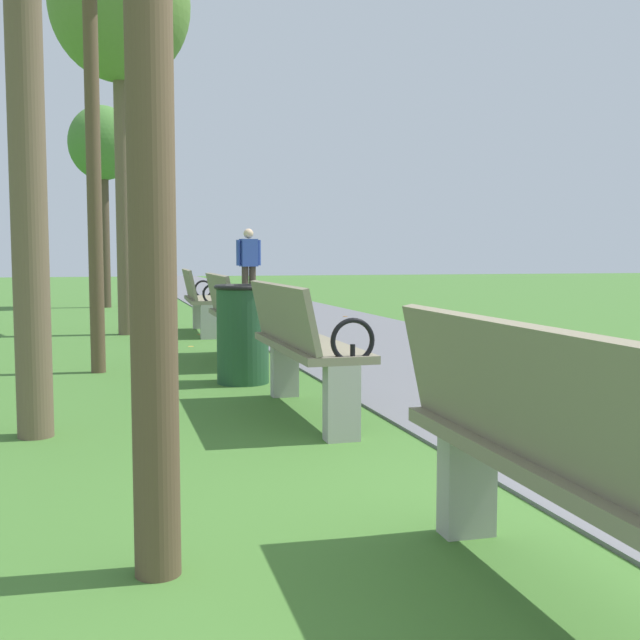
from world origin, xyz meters
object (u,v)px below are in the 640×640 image
tree_4 (120,9)px  trash_bin (243,334)px  tree_5 (103,147)px  park_bench_4 (200,299)px  park_bench_3 (234,314)px  park_bench_1 (563,462)px  park_bench_2 (302,345)px  pedestrian_walking (249,264)px

tree_4 → trash_bin: bearing=-79.3°
tree_5 → park_bench_4: bearing=-78.3°
park_bench_3 → tree_4: (-0.99, 3.10, 3.89)m
park_bench_1 → tree_5: (-1.25, 14.89, 2.86)m
tree_4 → trash_bin: size_ratio=6.51×
park_bench_2 → tree_5: bearing=96.0°
tree_5 → trash_bin: 10.83m
tree_4 → tree_5: 6.01m
park_bench_4 → tree_5: size_ratio=0.39×
park_bench_1 → tree_5: tree_5 is taller
park_bench_2 → park_bench_3: bearing=90.0°
park_bench_3 → tree_5: size_ratio=0.38×
park_bench_3 → trash_bin: park_bench_3 is taller
park_bench_4 → pedestrian_walking: 5.06m
park_bench_1 → park_bench_2: same height
park_bench_1 → trash_bin: size_ratio=1.92×
park_bench_2 → pedestrian_walking: bearing=81.5°
park_bench_3 → park_bench_4: size_ratio=0.99×
trash_bin → park_bench_3: bearing=83.8°
tree_5 → park_bench_1: bearing=-85.2°
park_bench_1 → pedestrian_walking: 13.71m
park_bench_2 → trash_bin: size_ratio=1.90×
park_bench_2 → park_bench_4: same height
park_bench_3 → pedestrian_walking: (1.57, 7.74, 0.44)m
park_bench_3 → park_bench_4: 2.95m
park_bench_1 → pedestrian_walking: pedestrian_walking is taller
tree_5 → trash_bin: bearing=-83.9°
tree_4 → park_bench_2: bearing=-80.5°
park_bench_4 → pedestrian_walking: pedestrian_walking is taller
park_bench_1 → tree_5: bearing=94.8°
park_bench_1 → park_bench_3: bearing=90.0°
park_bench_2 → trash_bin: park_bench_2 is taller
park_bench_4 → tree_4: bearing=171.1°
tree_4 → trash_bin: tree_4 is taller
tree_4 → pedestrian_walking: bearing=61.1°
park_bench_1 → trash_bin: 4.52m
park_bench_3 → tree_4: 5.08m
park_bench_3 → park_bench_4: bearing=90.0°
park_bench_1 → park_bench_3: 5.87m
park_bench_3 → tree_5: bearing=97.9°
park_bench_2 → pedestrian_walking: size_ratio=0.99×
tree_4 → pedestrian_walking: tree_4 is taller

